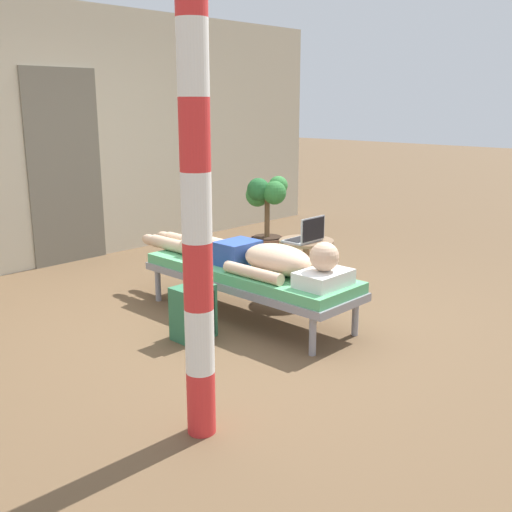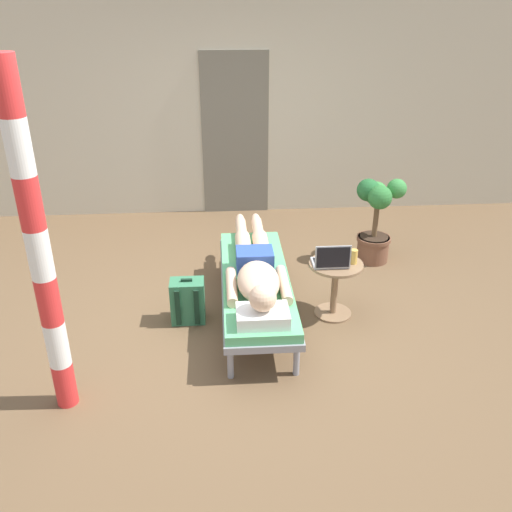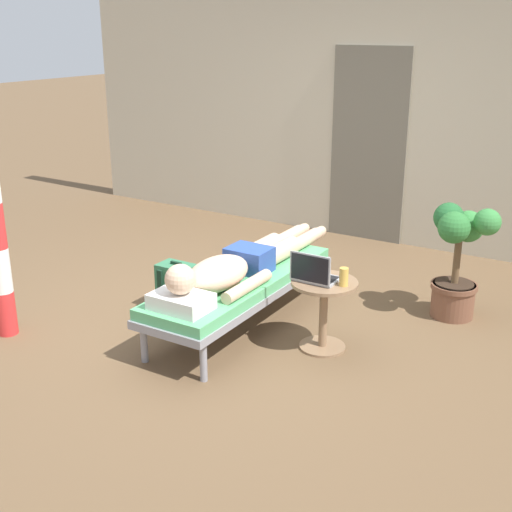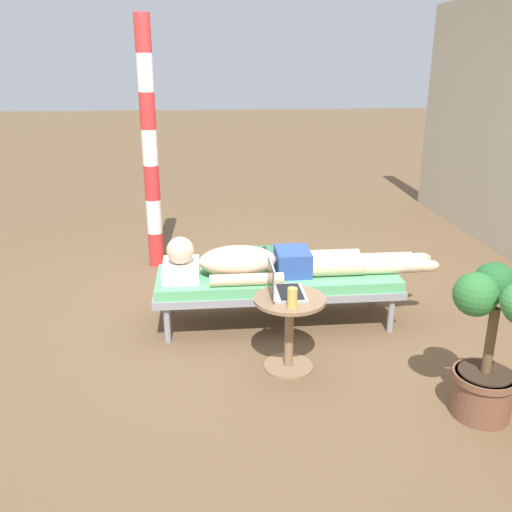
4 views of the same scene
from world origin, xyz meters
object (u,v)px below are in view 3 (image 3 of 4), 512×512
(lounge_chair, at_px, (241,284))
(side_table, at_px, (324,303))
(drink_glass, at_px, (344,277))
(potted_plant, at_px, (458,255))
(person_reclining, at_px, (236,266))
(backpack, at_px, (177,288))
(laptop, at_px, (314,274))

(lounge_chair, distance_m, side_table, 0.71)
(drink_glass, relative_size, potted_plant, 0.14)
(person_reclining, distance_m, backpack, 0.69)
(potted_plant, bearing_deg, backpack, -151.29)
(backpack, bearing_deg, lounge_chair, 1.93)
(person_reclining, bearing_deg, backpack, 175.49)
(person_reclining, height_order, drink_glass, person_reclining)
(backpack, height_order, potted_plant, potted_plant)
(drink_glass, height_order, potted_plant, potted_plant)
(person_reclining, xyz_separation_m, backpack, (-0.61, 0.05, -0.32))
(person_reclining, bearing_deg, laptop, 0.43)
(person_reclining, distance_m, potted_plant, 1.77)
(side_table, relative_size, drink_glass, 4.00)
(person_reclining, relative_size, potted_plant, 2.34)
(drink_glass, height_order, backpack, drink_glass)
(backpack, xyz_separation_m, potted_plant, (1.97, 1.08, 0.32))
(person_reclining, xyz_separation_m, laptop, (0.65, 0.00, 0.07))
(potted_plant, bearing_deg, person_reclining, -140.38)
(lounge_chair, height_order, backpack, backpack)
(person_reclining, distance_m, drink_glass, 0.87)
(drink_glass, distance_m, backpack, 1.52)
(potted_plant, bearing_deg, lounge_chair, -142.13)
(drink_glass, relative_size, backpack, 0.31)
(lounge_chair, relative_size, drink_glass, 14.65)
(lounge_chair, relative_size, side_table, 3.67)
(potted_plant, bearing_deg, laptop, -122.29)
(lounge_chair, distance_m, backpack, 0.63)
(laptop, height_order, potted_plant, potted_plant)
(lounge_chair, height_order, potted_plant, potted_plant)
(side_table, bearing_deg, drink_glass, -3.29)
(backpack, distance_m, potted_plant, 2.27)
(laptop, bearing_deg, backpack, 178.04)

